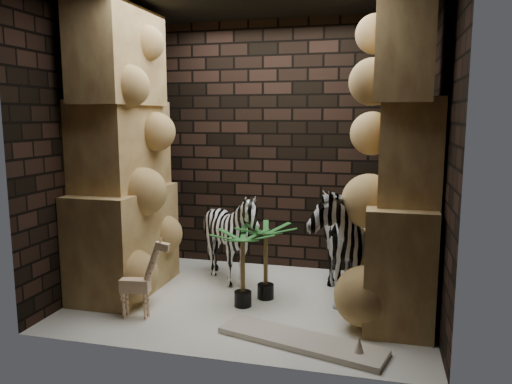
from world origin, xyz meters
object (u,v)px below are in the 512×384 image
(zebra_right, at_px, (332,229))
(giraffe_toy, at_px, (135,277))
(zebra_left, at_px, (231,242))
(palm_front, at_px, (266,262))
(surfboard, at_px, (301,341))
(palm_back, at_px, (243,269))

(zebra_right, xyz_separation_m, giraffe_toy, (-1.71, -0.98, -0.33))
(zebra_left, distance_m, palm_front, 0.59)
(surfboard, bearing_deg, zebra_left, 143.29)
(zebra_right, distance_m, surfboard, 1.34)
(zebra_left, height_order, palm_back, zebra_left)
(zebra_right, distance_m, zebra_left, 1.16)
(giraffe_toy, height_order, surfboard, giraffe_toy)
(zebra_left, xyz_separation_m, palm_front, (0.47, -0.34, -0.09))
(zebra_left, relative_size, palm_front, 1.36)
(palm_front, relative_size, surfboard, 0.56)
(palm_back, relative_size, surfboard, 0.54)
(palm_back, bearing_deg, palm_front, 57.02)
(palm_front, xyz_separation_m, palm_back, (-0.17, -0.26, -0.01))
(palm_front, height_order, palm_back, palm_front)
(palm_front, distance_m, surfboard, 1.13)
(zebra_right, height_order, surfboard, zebra_right)
(giraffe_toy, bearing_deg, palm_back, 22.70)
(palm_front, xyz_separation_m, surfboard, (0.52, -0.93, -0.37))
(zebra_right, bearing_deg, zebra_left, 158.81)
(palm_back, xyz_separation_m, surfboard, (0.69, -0.67, -0.36))
(zebra_right, bearing_deg, palm_front, -176.76)
(zebra_left, xyz_separation_m, giraffe_toy, (-0.58, -1.13, -0.09))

